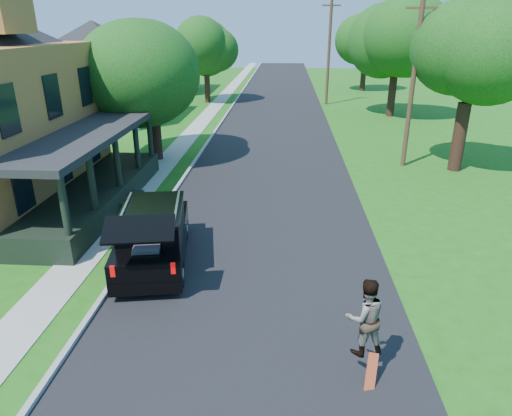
# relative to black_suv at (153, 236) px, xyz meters

# --- Properties ---
(ground) EXTENTS (140.00, 140.00, 0.00)m
(ground) POSITION_rel_black_suv_xyz_m (3.20, -1.50, -0.90)
(ground) COLOR #195B12
(ground) RESTS_ON ground
(street) EXTENTS (8.00, 120.00, 0.02)m
(street) POSITION_rel_black_suv_xyz_m (3.20, 18.50, -0.90)
(street) COLOR black
(street) RESTS_ON ground
(curb) EXTENTS (0.15, 120.00, 0.12)m
(curb) POSITION_rel_black_suv_xyz_m (-0.85, 18.50, -0.90)
(curb) COLOR gray
(curb) RESTS_ON ground
(sidewalk) EXTENTS (1.30, 120.00, 0.03)m
(sidewalk) POSITION_rel_black_suv_xyz_m (-2.40, 18.50, -0.90)
(sidewalk) COLOR #989A91
(sidewalk) RESTS_ON ground
(front_walk) EXTENTS (6.50, 1.20, 0.03)m
(front_walk) POSITION_rel_black_suv_xyz_m (-6.30, 4.50, -0.90)
(front_walk) COLOR #989A91
(front_walk) RESTS_ON ground
(neighbor_house_mid) EXTENTS (12.78, 12.78, 8.30)m
(neighbor_house_mid) POSITION_rel_black_suv_xyz_m (-10.30, 22.50, 3.29)
(neighbor_house_mid) COLOR beige
(neighbor_house_mid) RESTS_ON ground
(neighbor_house_far) EXTENTS (12.78, 12.78, 8.30)m
(neighbor_house_far) POSITION_rel_black_suv_xyz_m (-10.30, 38.50, 3.29)
(neighbor_house_far) COLOR beige
(neighbor_house_far) RESTS_ON ground
(black_suv) EXTENTS (2.66, 5.26, 2.34)m
(black_suv) POSITION_rel_black_suv_xyz_m (0.00, 0.00, 0.00)
(black_suv) COLOR black
(black_suv) RESTS_ON ground
(skateboarder) EXTENTS (0.96, 0.82, 1.73)m
(skateboarder) POSITION_rel_black_suv_xyz_m (5.70, -4.50, 0.47)
(skateboarder) COLOR black
(skateboarder) RESTS_ON ground
(skateboard) EXTENTS (0.34, 0.48, 0.75)m
(skateboard) POSITION_rel_black_suv_xyz_m (5.86, -4.89, -0.63)
(skateboard) COLOR #9C2F0D
(skateboard) RESTS_ON ground
(tree_left_mid) EXTENTS (7.49, 7.24, 8.64)m
(tree_left_mid) POSITION_rel_black_suv_xyz_m (-3.06, 11.56, 4.55)
(tree_left_mid) COLOR black
(tree_left_mid) RESTS_ON ground
(tree_left_far) EXTENTS (6.26, 5.99, 7.75)m
(tree_left_far) POSITION_rel_black_suv_xyz_m (-3.49, 31.24, 4.19)
(tree_left_far) COLOR black
(tree_left_far) RESTS_ON ground
(tree_right_near) EXTENTS (6.56, 6.68, 8.74)m
(tree_right_near) POSITION_rel_black_suv_xyz_m (12.61, 10.60, 4.79)
(tree_right_near) COLOR black
(tree_right_near) RESTS_ON ground
(tree_right_mid) EXTENTS (7.96, 7.76, 10.02)m
(tree_right_mid) POSITION_rel_black_suv_xyz_m (12.36, 25.32, 5.57)
(tree_right_mid) COLOR black
(tree_right_mid) RESTS_ON ground
(tree_right_far) EXTENTS (7.42, 7.17, 8.92)m
(tree_right_far) POSITION_rel_black_suv_xyz_m (12.41, 40.50, 4.94)
(tree_right_far) COLOR black
(tree_right_far) RESTS_ON ground
(utility_pole_near) EXTENTS (1.47, 0.37, 8.17)m
(utility_pole_near) POSITION_rel_black_suv_xyz_m (10.20, 11.15, 3.32)
(utility_pole_near) COLOR #402B1D
(utility_pole_near) RESTS_ON ground
(utility_pole_far) EXTENTS (1.63, 0.27, 9.03)m
(utility_pole_far) POSITION_rel_black_suv_xyz_m (7.70, 30.80, 3.76)
(utility_pole_far) COLOR #402B1D
(utility_pole_far) RESTS_ON ground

